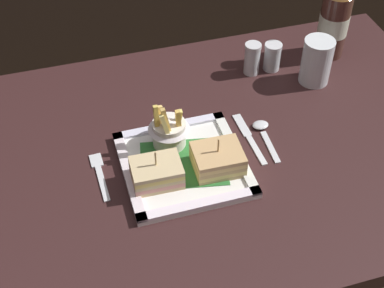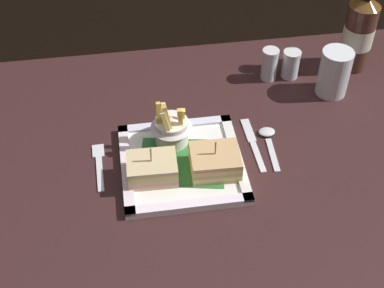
% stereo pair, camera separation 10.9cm
% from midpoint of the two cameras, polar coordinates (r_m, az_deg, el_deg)
% --- Properties ---
extents(dining_table, '(1.18, 0.75, 0.72)m').
position_cam_midpoint_polar(dining_table, '(1.22, 3.53, -4.54)').
color(dining_table, '#321B1B').
rests_on(dining_table, ground_plane).
extents(square_plate, '(0.24, 0.24, 0.02)m').
position_cam_midpoint_polar(square_plate, '(1.10, 1.78, -2.19)').
color(square_plate, white).
rests_on(square_plate, dining_table).
extents(sandwich_half_left, '(0.10, 0.07, 0.08)m').
position_cam_midpoint_polar(sandwich_half_left, '(1.05, -1.20, -2.73)').
color(sandwich_half_left, '#DEBB85').
rests_on(sandwich_half_left, square_plate).
extents(sandwich_half_right, '(0.10, 0.08, 0.08)m').
position_cam_midpoint_polar(sandwich_half_right, '(1.07, 5.32, -1.99)').
color(sandwich_half_right, tan).
rests_on(sandwich_half_right, square_plate).
extents(fries_cup, '(0.08, 0.08, 0.11)m').
position_cam_midpoint_polar(fries_cup, '(1.11, 0.65, 1.63)').
color(fries_cup, silver).
rests_on(fries_cup, square_plate).
extents(beer_bottle, '(0.07, 0.07, 0.25)m').
position_cam_midpoint_polar(beer_bottle, '(1.37, 19.15, 10.93)').
color(beer_bottle, '#4C2A22').
rests_on(beer_bottle, dining_table).
extents(water_glass, '(0.07, 0.07, 0.11)m').
position_cam_midpoint_polar(water_glass, '(1.30, 16.81, 6.76)').
color(water_glass, silver).
rests_on(water_glass, dining_table).
extents(fork, '(0.02, 0.13, 0.00)m').
position_cam_midpoint_polar(fork, '(1.11, -6.83, -2.19)').
color(fork, silver).
rests_on(fork, dining_table).
extents(knife, '(0.02, 0.16, 0.00)m').
position_cam_midpoint_polar(knife, '(1.16, 8.97, 0.07)').
color(knife, silver).
rests_on(knife, dining_table).
extents(spoon, '(0.03, 0.13, 0.01)m').
position_cam_midpoint_polar(spoon, '(1.17, 10.54, 0.53)').
color(spoon, silver).
rests_on(spoon, dining_table).
extents(salt_shaker, '(0.04, 0.04, 0.08)m').
position_cam_midpoint_polar(salt_shaker, '(1.31, 10.38, 7.83)').
color(salt_shaker, silver).
rests_on(salt_shaker, dining_table).
extents(pepper_shaker, '(0.04, 0.04, 0.07)m').
position_cam_midpoint_polar(pepper_shaker, '(1.33, 12.50, 7.82)').
color(pepper_shaker, silver).
rests_on(pepper_shaker, dining_table).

